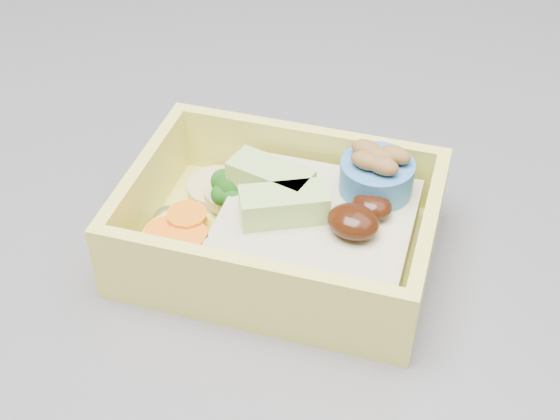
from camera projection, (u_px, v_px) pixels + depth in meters
The scene contains 1 object.
bento_box at pixel (289, 225), 0.41m from camera, with size 0.18×0.15×0.06m.
Camera 1 is at (0.18, -0.45, 1.21)m, focal length 50.00 mm.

